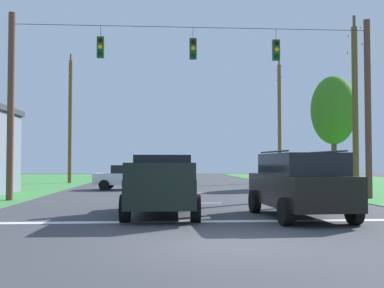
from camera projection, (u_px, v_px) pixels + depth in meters
ground_plane at (221, 244)px, 9.68m from camera, size 120.00×120.00×0.00m
stop_bar_stripe at (205, 221)px, 13.38m from camera, size 13.66×0.45×0.01m
lane_dash_0 at (192, 203)px, 19.36m from camera, size 2.50×0.15×0.01m
lane_dash_1 at (184, 192)px, 26.07m from camera, size 2.50×0.15×0.01m
lane_dash_2 at (178, 185)px, 34.35m from camera, size 2.50×0.15×0.01m
overhead_signal_span at (193, 99)px, 21.17m from camera, size 16.66×0.31×8.42m
pickup_truck at (162, 185)px, 15.13m from camera, size 2.41×5.46×1.95m
suv_black at (299, 183)px, 14.21m from camera, size 2.43×4.90×2.05m
distant_car_crossing_white at (130, 177)px, 28.84m from camera, size 4.40×2.22×1.52m
utility_pole_mid_right at (355, 106)px, 24.69m from camera, size 0.32×1.94×9.57m
utility_pole_far_right at (279, 120)px, 39.06m from camera, size 0.31×1.87×10.66m
utility_pole_mid_left at (70, 119)px, 37.59m from camera, size 0.30×1.61×10.51m
tree_roadside_right at (334, 111)px, 33.23m from camera, size 3.22×3.22×7.90m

